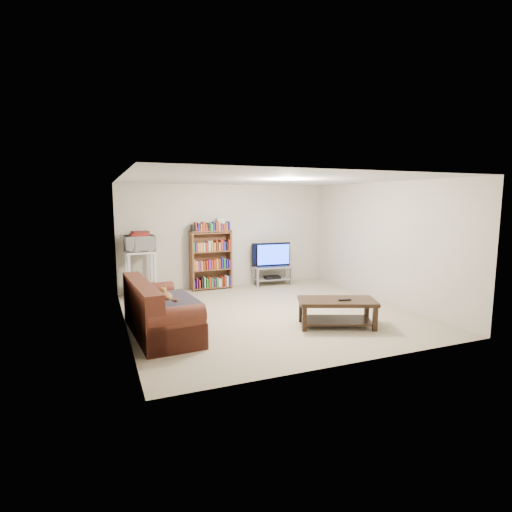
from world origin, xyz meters
name	(u,v)px	position (x,y,z in m)	size (l,w,h in m)	color
floor	(269,312)	(0.00, 0.00, 0.00)	(5.00, 5.00, 0.00)	tan
ceiling	(270,180)	(0.00, 0.00, 2.40)	(5.00, 5.00, 0.00)	white
wall_back	(227,236)	(0.00, 2.50, 1.20)	(5.00, 5.00, 0.00)	beige
wall_front	(353,270)	(0.00, -2.50, 1.20)	(5.00, 5.00, 0.00)	beige
wall_left	(123,255)	(-2.50, 0.00, 1.20)	(5.00, 5.00, 0.00)	beige
wall_right	(382,242)	(2.50, 0.00, 1.20)	(5.00, 5.00, 0.00)	beige
sofa	(157,315)	(-2.08, -0.43, 0.30)	(0.98, 1.99, 0.83)	#542115
blanket	(170,303)	(-1.90, -0.55, 0.50)	(0.75, 0.97, 0.10)	#2B2731
cat	(167,297)	(-1.91, -0.38, 0.56)	(0.21, 0.53, 0.16)	brown
coffee_table	(337,308)	(0.69, -1.15, 0.31)	(1.37, 1.03, 0.45)	black
remote	(345,300)	(0.77, -1.24, 0.46)	(0.20, 0.06, 0.02)	black
tv_stand	(272,272)	(1.04, 2.17, 0.31)	(0.94, 0.48, 0.46)	#999EA3
television	(272,255)	(1.04, 2.17, 0.74)	(0.98, 0.13, 0.56)	black
dvd_player	(272,277)	(1.04, 2.17, 0.19)	(0.36, 0.25, 0.06)	black
bookshelf	(211,259)	(-0.45, 2.30, 0.70)	(0.95, 0.32, 1.36)	brown
shelf_clutter	(214,226)	(-0.35, 2.32, 1.46)	(0.69, 0.22, 0.28)	silver
microwave_stand	(141,268)	(-2.03, 2.13, 0.62)	(0.65, 0.49, 0.98)	silver
microwave	(140,243)	(-2.03, 2.13, 1.14)	(0.60, 0.41, 0.33)	silver
game_boxes	(139,234)	(-2.03, 2.13, 1.33)	(0.35, 0.31, 0.05)	maroon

